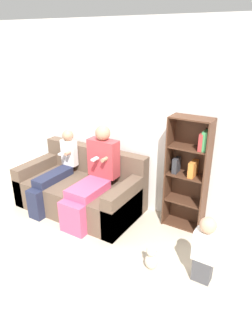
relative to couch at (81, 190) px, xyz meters
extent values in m
plane|color=beige|center=(0.23, -0.56, -0.28)|extent=(14.00, 14.00, 0.00)
cube|color=silver|center=(0.23, 0.50, 1.00)|extent=(10.00, 0.06, 2.55)
cube|color=brown|center=(0.00, -0.12, -0.07)|extent=(1.74, 0.77, 0.42)
cube|color=brown|center=(0.00, 0.35, 0.14)|extent=(1.74, 0.17, 0.83)
cube|color=brown|center=(-0.78, -0.12, 0.02)|extent=(0.17, 0.77, 0.60)
cube|color=brown|center=(0.78, -0.12, 0.02)|extent=(0.17, 0.77, 0.60)
cube|color=#DB4C75|center=(0.31, -0.56, -0.07)|extent=(0.36, 0.12, 0.42)
cube|color=#DB4C75|center=(0.31, -0.22, 0.20)|extent=(0.36, 0.56, 0.11)
cube|color=#B73D42|center=(0.31, 0.15, 0.52)|extent=(0.42, 0.19, 0.52)
sphere|color=tan|center=(0.31, 0.15, 0.87)|extent=(0.20, 0.20, 0.20)
cylinder|color=tan|center=(0.42, 0.01, 0.57)|extent=(0.05, 0.10, 0.05)
cube|color=white|center=(0.31, -0.04, 0.57)|extent=(0.05, 0.12, 0.02)
cube|color=#232842|center=(-0.35, -0.56, -0.07)|extent=(0.21, 0.12, 0.42)
cube|color=#232842|center=(-0.35, -0.18, 0.20)|extent=(0.21, 0.64, 0.11)
cube|color=white|center=(-0.35, 0.19, 0.45)|extent=(0.24, 0.11, 0.39)
sphere|color=tan|center=(-0.35, 0.19, 0.72)|extent=(0.16, 0.16, 0.16)
cylinder|color=tan|center=(-0.29, 0.09, 0.49)|extent=(0.05, 0.10, 0.05)
cube|color=white|center=(-0.35, 0.04, 0.49)|extent=(0.05, 0.12, 0.02)
cube|color=#47474C|center=(1.98, -0.49, -0.15)|extent=(0.19, 0.14, 0.27)
cube|color=white|center=(1.98, -0.49, 0.15)|extent=(0.23, 0.14, 0.32)
sphere|color=tan|center=(1.98, -0.49, 0.39)|extent=(0.17, 0.17, 0.17)
cube|color=#4C2D1E|center=(1.20, 0.33, 0.46)|extent=(0.02, 0.26, 1.47)
cube|color=#4C2D1E|center=(1.69, 0.33, 0.46)|extent=(0.02, 0.26, 1.47)
cube|color=#4C2D1E|center=(1.45, 0.45, 0.46)|extent=(0.51, 0.02, 1.47)
cube|color=#4C2D1E|center=(1.45, 0.33, -0.27)|extent=(0.47, 0.23, 0.02)
cube|color=#4C2D1E|center=(1.45, 0.33, 0.09)|extent=(0.47, 0.23, 0.02)
cube|color=#4C2D1E|center=(1.45, 0.33, 0.46)|extent=(0.47, 0.23, 0.02)
cube|color=#4C2D1E|center=(1.45, 0.33, 0.82)|extent=(0.47, 0.23, 0.02)
cube|color=#4C2D1E|center=(1.45, 0.33, 1.19)|extent=(0.47, 0.23, 0.02)
cube|color=#333338|center=(1.30, 0.33, 0.56)|extent=(0.06, 0.15, 0.19)
cube|color=#C63838|center=(1.60, 0.33, 0.93)|extent=(0.04, 0.18, 0.20)
cube|color=orange|center=(1.52, 0.33, 0.57)|extent=(0.07, 0.19, 0.20)
cube|color=#429956|center=(1.63, 0.33, 0.95)|extent=(0.06, 0.17, 0.23)
ellipsoid|color=beige|center=(1.46, -0.62, -0.19)|extent=(0.15, 0.12, 0.18)
sphere|color=beige|center=(1.46, -0.62, -0.05)|extent=(0.11, 0.11, 0.11)
sphere|color=beige|center=(1.42, -0.62, -0.01)|extent=(0.04, 0.04, 0.04)
sphere|color=beige|center=(1.50, -0.62, -0.01)|extent=(0.04, 0.04, 0.04)
camera|label=1|loc=(2.55, -2.94, 2.05)|focal=32.00mm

